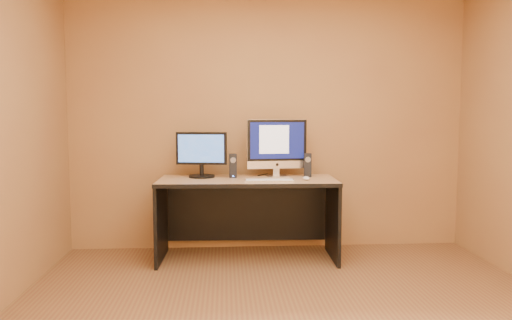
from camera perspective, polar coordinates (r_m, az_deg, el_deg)
name	(u,v)px	position (r m, az deg, el deg)	size (l,w,h in m)	color
walls	(297,125)	(3.09, 4.66, 3.98)	(4.00, 4.00, 2.60)	olive
desk	(247,219)	(4.72, -0.99, -6.77)	(1.65, 0.72, 0.76)	tan
imac	(277,147)	(4.80, 2.46, 1.44)	(0.59, 0.22, 0.57)	silver
second_monitor	(202,155)	(4.78, -6.25, 0.59)	(0.50, 0.25, 0.43)	black
speaker_left	(233,166)	(4.75, -2.65, -0.66)	(0.07, 0.07, 0.23)	black
speaker_right	(308,165)	(4.83, 5.93, -0.58)	(0.07, 0.07, 0.23)	black
keyboard	(269,180)	(4.50, 1.54, -2.33)	(0.44, 0.12, 0.02)	silver
mouse	(306,178)	(4.60, 5.78, -2.07)	(0.06, 0.11, 0.04)	silver
cable_a	(278,174)	(4.99, 2.50, -1.64)	(0.01, 0.01, 0.23)	black
cable_b	(263,175)	(4.95, 0.79, -1.69)	(0.01, 0.01, 0.19)	black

